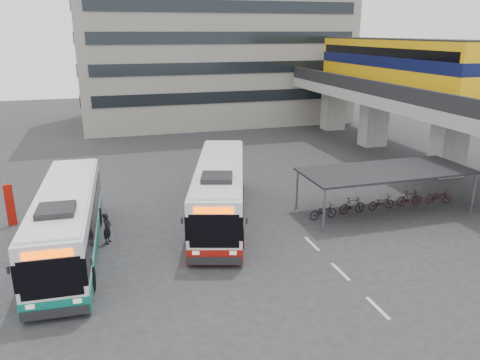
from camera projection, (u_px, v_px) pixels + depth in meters
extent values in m
plane|color=#28282B|center=(265.00, 250.00, 22.92)|extent=(120.00, 120.00, 0.00)
cube|color=gray|center=(448.00, 145.00, 34.14)|extent=(2.20, 1.60, 4.60)
cube|color=gray|center=(374.00, 121.00, 43.27)|extent=(2.20, 1.60, 4.60)
cube|color=gray|center=(333.00, 108.00, 50.58)|extent=(2.20, 1.60, 4.60)
cube|color=gray|center=(418.00, 100.00, 36.96)|extent=(8.00, 32.00, 0.90)
cube|color=black|center=(378.00, 89.00, 35.64)|extent=(0.35, 32.00, 1.10)
cube|color=black|center=(459.00, 86.00, 37.67)|extent=(0.35, 32.00, 1.10)
cube|color=#DAA00C|center=(392.00, 64.00, 39.82)|extent=(2.90, 20.00, 3.90)
cube|color=#090E36|center=(392.00, 61.00, 39.76)|extent=(2.98, 20.02, 0.90)
cube|color=black|center=(393.00, 51.00, 39.51)|extent=(2.96, 19.20, 0.70)
cube|color=black|center=(394.00, 40.00, 39.23)|extent=(2.70, 19.60, 0.25)
cylinder|color=#595B60|center=(297.00, 190.00, 27.94)|extent=(0.12, 0.12, 2.40)
cylinder|color=#595B60|center=(433.00, 176.00, 30.55)|extent=(0.12, 0.12, 2.40)
cylinder|color=#595B60|center=(324.00, 211.00, 24.66)|extent=(0.12, 0.12, 2.40)
cylinder|color=#595B60|center=(474.00, 194.00, 27.26)|extent=(0.12, 0.12, 2.40)
cube|color=black|center=(386.00, 171.00, 27.21)|extent=(10.00, 4.00, 0.12)
imported|color=black|center=(322.00, 210.00, 26.75)|extent=(1.71, 0.60, 0.90)
imported|color=black|center=(353.00, 206.00, 27.27)|extent=(1.66, 0.47, 1.00)
imported|color=black|center=(383.00, 203.00, 27.83)|extent=(1.71, 0.60, 0.90)
imported|color=black|center=(412.00, 199.00, 28.36)|extent=(1.66, 0.47, 1.00)
imported|color=#350C0F|center=(440.00, 197.00, 28.92)|extent=(1.71, 0.60, 0.90)
cube|color=gray|center=(212.00, 11.00, 53.63)|extent=(30.00, 15.00, 25.00)
cube|color=beige|center=(378.00, 308.00, 18.12)|extent=(0.15, 1.60, 0.01)
cube|color=beige|center=(340.00, 271.00, 20.86)|extent=(0.15, 1.60, 0.01)
cube|color=beige|center=(312.00, 244.00, 23.60)|extent=(0.15, 1.60, 0.01)
cube|color=white|center=(220.00, 189.00, 26.25)|extent=(5.84, 12.09, 2.72)
cube|color=maroon|center=(220.00, 210.00, 26.63)|extent=(5.89, 12.14, 0.74)
cube|color=black|center=(220.00, 187.00, 26.21)|extent=(5.90, 12.12, 1.14)
cube|color=#FF4E00|center=(214.00, 210.00, 20.29)|extent=(1.71, 0.59, 0.30)
cube|color=black|center=(217.00, 178.00, 22.94)|extent=(1.90, 1.95, 0.28)
cylinder|color=black|center=(193.00, 238.00, 23.03)|extent=(0.57, 1.03, 0.99)
cylinder|color=black|center=(241.00, 191.00, 29.81)|extent=(0.57, 1.03, 0.99)
cube|color=white|center=(68.00, 219.00, 22.10)|extent=(3.03, 11.72, 2.66)
cube|color=#0C6D5D|center=(71.00, 243.00, 22.48)|extent=(3.08, 11.76, 0.73)
cube|color=black|center=(67.00, 217.00, 22.07)|extent=(3.09, 11.74, 1.11)
cube|color=#FF4E00|center=(47.00, 254.00, 16.43)|extent=(1.73, 0.16, 0.29)
cube|color=black|center=(56.00, 210.00, 18.95)|extent=(1.55, 1.62, 0.27)
cylinder|color=black|center=(31.00, 285.00, 18.79)|extent=(0.34, 0.98, 0.97)
cylinder|color=black|center=(98.00, 217.00, 25.76)|extent=(0.34, 0.98, 0.97)
imported|color=black|center=(107.00, 228.00, 23.48)|extent=(0.59, 0.69, 1.60)
cube|color=#B5150B|center=(10.00, 205.00, 25.57)|extent=(0.49, 0.24, 2.34)
cube|color=white|center=(8.00, 194.00, 25.38)|extent=(0.51, 0.15, 0.47)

